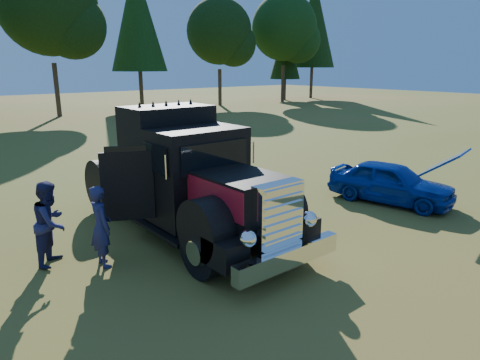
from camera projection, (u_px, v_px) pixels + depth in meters
name	position (u px, v px, depth m)	size (l,w,h in m)	color
ground	(309.00, 253.00, 9.29)	(120.00, 120.00, 0.00)	#3E5D1B
diamond_t_truck	(188.00, 182.00, 10.09)	(3.28, 7.16, 3.00)	black
hotrod_coupe	(391.00, 182.00, 12.58)	(2.18, 4.15, 1.89)	#082BBB
spectator_near	(101.00, 226.00, 8.51)	(0.61, 0.40, 1.68)	#1D2345
spectator_far	(51.00, 223.00, 8.63)	(0.84, 0.66, 1.74)	#1E2348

